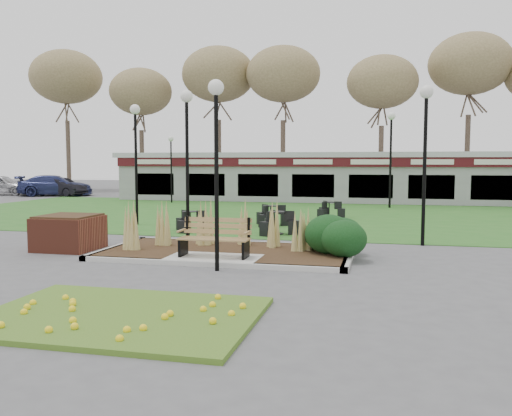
% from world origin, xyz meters
% --- Properties ---
extents(ground, '(100.00, 100.00, 0.00)m').
position_xyz_m(ground, '(0.00, 0.00, 0.00)').
color(ground, '#515154').
rests_on(ground, ground).
extents(lawn, '(34.00, 16.00, 0.02)m').
position_xyz_m(lawn, '(0.00, 12.00, 0.01)').
color(lawn, '#26621F').
rests_on(lawn, ground).
extents(flower_bed, '(4.20, 3.00, 0.16)m').
position_xyz_m(flower_bed, '(0.00, -4.60, 0.07)').
color(flower_bed, '#3F6C1F').
rests_on(flower_bed, ground).
extents(planting_bed, '(6.75, 3.40, 1.27)m').
position_xyz_m(planting_bed, '(1.27, 1.35, 0.37)').
color(planting_bed, '#2F2213').
rests_on(planting_bed, ground).
extents(park_bench, '(1.70, 0.66, 0.93)m').
position_xyz_m(park_bench, '(0.00, 0.25, 0.59)').
color(park_bench, '#9C7A46').
rests_on(park_bench, ground).
extents(brick_planter, '(1.50, 1.50, 0.95)m').
position_xyz_m(brick_planter, '(-4.40, 1.00, 0.48)').
color(brick_planter, brown).
rests_on(brick_planter, ground).
extents(food_pavilion, '(24.60, 3.40, 2.90)m').
position_xyz_m(food_pavilion, '(0.00, 19.96, 1.48)').
color(food_pavilion, gray).
rests_on(food_pavilion, ground).
extents(tree_backdrop, '(47.24, 5.24, 10.36)m').
position_xyz_m(tree_backdrop, '(0.00, 28.00, 8.36)').
color(tree_backdrop, '#47382B').
rests_on(tree_backdrop, ground).
extents(lamp_post_near_left, '(0.38, 0.38, 4.52)m').
position_xyz_m(lamp_post_near_left, '(-1.89, 3.46, 3.30)').
color(lamp_post_near_left, black).
rests_on(lamp_post_near_left, ground).
extents(lamp_post_near_right, '(0.34, 0.34, 4.15)m').
position_xyz_m(lamp_post_near_right, '(0.37, -0.80, 3.02)').
color(lamp_post_near_right, black).
rests_on(lamp_post_near_right, ground).
extents(lamp_post_mid_left, '(0.37, 0.37, 4.49)m').
position_xyz_m(lamp_post_mid_left, '(-5.12, 6.67, 3.27)').
color(lamp_post_mid_left, black).
rests_on(lamp_post_mid_left, ground).
extents(lamp_post_mid_right, '(0.37, 0.37, 4.51)m').
position_xyz_m(lamp_post_mid_right, '(5.02, 3.95, 3.29)').
color(lamp_post_mid_right, black).
rests_on(lamp_post_mid_right, ground).
extents(lamp_post_far_right, '(0.40, 0.40, 4.86)m').
position_xyz_m(lamp_post_far_right, '(4.22, 16.36, 3.54)').
color(lamp_post_far_right, black).
rests_on(lamp_post_far_right, ground).
extents(lamp_post_far_left, '(0.32, 0.32, 3.82)m').
position_xyz_m(lamp_post_far_left, '(-7.93, 17.00, 2.78)').
color(lamp_post_far_left, black).
rests_on(lamp_post_far_left, ground).
extents(bistro_set_a, '(1.36, 1.33, 0.74)m').
position_xyz_m(bistro_set_a, '(-0.14, 7.47, 0.27)').
color(bistro_set_a, black).
rests_on(bistro_set_a, ground).
extents(bistro_set_b, '(1.28, 1.17, 0.68)m').
position_xyz_m(bistro_set_b, '(-2.48, 5.26, 0.25)').
color(bistro_set_b, black).
rests_on(bistro_set_b, ground).
extents(bistro_set_c, '(1.27, 1.41, 0.75)m').
position_xyz_m(bistro_set_c, '(0.54, 5.21, 0.27)').
color(bistro_set_c, black).
rests_on(bistro_set_c, ground).
extents(bistro_set_d, '(1.15, 1.30, 0.69)m').
position_xyz_m(bistro_set_d, '(1.71, 10.50, 0.25)').
color(bistro_set_d, black).
rests_on(bistro_set_d, ground).
extents(car_silver, '(4.52, 2.58, 1.45)m').
position_xyz_m(car_silver, '(-22.44, 21.00, 0.72)').
color(car_silver, '#A6A7AB').
rests_on(car_silver, ground).
extents(car_black, '(3.92, 1.99, 1.23)m').
position_xyz_m(car_black, '(-17.71, 21.02, 0.62)').
color(car_black, black).
rests_on(car_black, ground).
extents(car_blue, '(5.30, 3.80, 1.43)m').
position_xyz_m(car_blue, '(-18.10, 21.00, 0.71)').
color(car_blue, navy).
rests_on(car_blue, ground).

